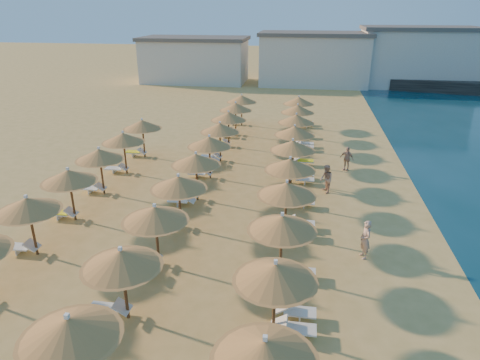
% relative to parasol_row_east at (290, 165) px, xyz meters
% --- Properties ---
extents(ground, '(220.00, 220.00, 0.00)m').
position_rel_parasol_row_east_xyz_m(ground, '(-2.15, -3.68, -2.49)').
color(ground, tan).
rests_on(ground, ground).
extents(hotel_blocks, '(47.36, 9.49, 8.10)m').
position_rel_parasol_row_east_xyz_m(hotel_blocks, '(1.50, 42.08, 1.21)').
color(hotel_blocks, silver).
rests_on(hotel_blocks, ground).
extents(parasol_row_east, '(2.89, 37.79, 3.01)m').
position_rel_parasol_row_east_xyz_m(parasol_row_east, '(0.00, 0.00, 0.00)').
color(parasol_row_east, brown).
rests_on(parasol_row_east, ground).
extents(parasol_row_west, '(2.89, 37.79, 3.01)m').
position_rel_parasol_row_east_xyz_m(parasol_row_west, '(-5.36, 0.00, 0.00)').
color(parasol_row_west, brown).
rests_on(parasol_row_west, ground).
extents(parasol_row_inland, '(2.89, 20.34, 3.01)m').
position_rel_parasol_row_east_xyz_m(parasol_row_inland, '(-11.23, -1.75, 0.00)').
color(parasol_row_inland, brown).
rests_on(parasol_row_inland, ground).
extents(loungers, '(14.21, 36.41, 0.66)m').
position_rel_parasol_row_east_xyz_m(loungers, '(-4.07, -0.30, -2.14)').
color(loungers, white).
rests_on(loungers, ground).
extents(beachgoer_c, '(1.07, 0.87, 1.71)m').
position_rel_parasol_row_east_xyz_m(beachgoer_c, '(3.70, 6.44, -1.64)').
color(beachgoer_c, tan).
rests_on(beachgoer_c, ground).
extents(beachgoer_b, '(0.89, 1.02, 1.77)m').
position_rel_parasol_row_east_xyz_m(beachgoer_b, '(2.17, 2.29, -1.61)').
color(beachgoer_b, tan).
rests_on(beachgoer_b, ground).
extents(beachgoer_a, '(0.61, 0.77, 1.84)m').
position_rel_parasol_row_east_xyz_m(beachgoer_a, '(3.67, -4.93, -1.57)').
color(beachgoer_a, tan).
rests_on(beachgoer_a, ground).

